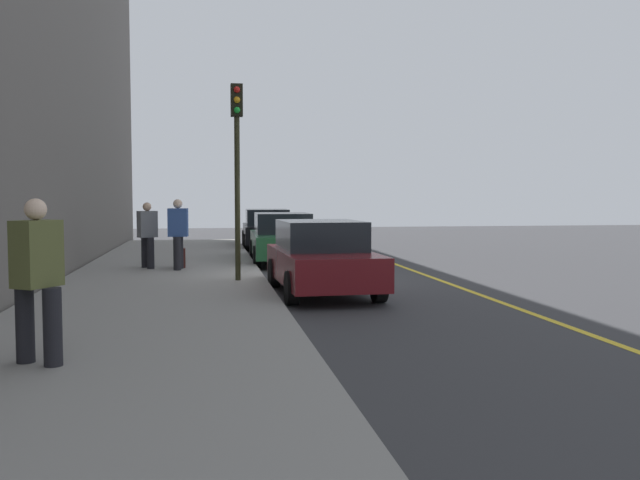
{
  "coord_description": "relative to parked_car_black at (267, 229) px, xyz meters",
  "views": [
    {
      "loc": [
        15.85,
        -2.29,
        2.02
      ],
      "look_at": [
        0.58,
        0.22,
        1.03
      ],
      "focal_mm": 38.34,
      "sensor_mm": 36.0,
      "label": 1
    }
  ],
  "objects": [
    {
      "name": "parked_car_black",
      "position": [
        0.0,
        0.0,
        0.0
      ],
      "size": [
        4.46,
        2.0,
        1.51
      ],
      "color": "black",
      "rests_on": "ground"
    },
    {
      "name": "lane_stripe_centre",
      "position": [
        10.69,
        3.22,
        -0.75
      ],
      "size": [
        28.0,
        0.14,
        0.01
      ],
      "primitive_type": "cube",
      "color": "gold",
      "rests_on": "ground"
    },
    {
      "name": "parked_car_green",
      "position": [
        6.07,
        -0.05,
        -0.0
      ],
      "size": [
        4.43,
        1.99,
        1.51
      ],
      "color": "black",
      "rests_on": "ground"
    },
    {
      "name": "ground_plane",
      "position": [
        10.69,
        0.02,
        -0.76
      ],
      "size": [
        56.0,
        56.0,
        0.0
      ],
      "primitive_type": "plane",
      "color": "#333335"
    },
    {
      "name": "rolling_suitcase",
      "position": [
        8.35,
        -2.98,
        -0.35
      ],
      "size": [
        0.34,
        0.22,
        0.87
      ],
      "color": "#471E19",
      "rests_on": "sidewalk"
    },
    {
      "name": "pedestrian_grey_coat",
      "position": [
        8.34,
        -3.83,
        0.3
      ],
      "size": [
        0.52,
        0.54,
        1.71
      ],
      "color": "black",
      "rests_on": "sidewalk"
    },
    {
      "name": "pedestrian_blue_coat",
      "position": [
        8.78,
        -3.03,
        0.35
      ],
      "size": [
        0.59,
        0.51,
        1.79
      ],
      "color": "black",
      "rests_on": "sidewalk"
    },
    {
      "name": "pedestrian_olive_coat",
      "position": [
        18.62,
        -4.15,
        0.38
      ],
      "size": [
        0.59,
        0.55,
        1.85
      ],
      "color": "black",
      "rests_on": "sidewalk"
    },
    {
      "name": "sidewalk",
      "position": [
        10.69,
        -3.28,
        -0.68
      ],
      "size": [
        28.0,
        4.6,
        0.15
      ],
      "primitive_type": "cube",
      "color": "gray",
      "rests_on": "ground"
    },
    {
      "name": "parked_car_maroon",
      "position": [
        12.69,
        0.04,
        -0.0
      ],
      "size": [
        4.18,
        2.0,
        1.51
      ],
      "color": "black",
      "rests_on": "ground"
    },
    {
      "name": "traffic_light_pole",
      "position": [
        11.31,
        -1.63,
        2.32
      ],
      "size": [
        0.35,
        0.26,
        4.32
      ],
      "color": "#2D2D19",
      "rests_on": "sidewalk"
    }
  ]
}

